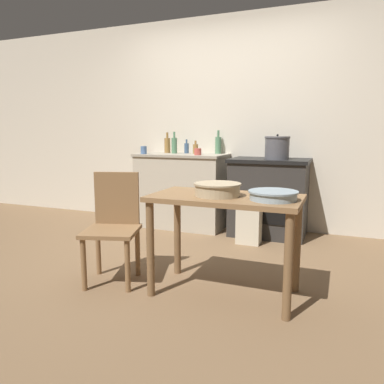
# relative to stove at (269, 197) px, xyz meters

# --- Properties ---
(ground_plane) EXTENTS (14.00, 14.00, 0.00)m
(ground_plane) POSITION_rel_stove_xyz_m (-0.60, -1.27, -0.44)
(ground_plane) COLOR brown
(wall_back) EXTENTS (8.00, 0.07, 2.55)m
(wall_back) POSITION_rel_stove_xyz_m (-0.60, 0.32, 0.84)
(wall_back) COLOR beige
(wall_back) RESTS_ON ground_plane
(counter_cabinet) EXTENTS (1.09, 0.59, 0.90)m
(counter_cabinet) POSITION_rel_stove_xyz_m (-1.08, 0.00, 0.01)
(counter_cabinet) COLOR #B2A893
(counter_cabinet) RESTS_ON ground_plane
(stove) EXTENTS (0.87, 0.60, 0.87)m
(stove) POSITION_rel_stove_xyz_m (0.00, 0.00, 0.00)
(stove) COLOR #2D2B28
(stove) RESTS_ON ground_plane
(work_table) EXTENTS (1.05, 0.56, 0.73)m
(work_table) POSITION_rel_stove_xyz_m (0.00, -1.71, 0.16)
(work_table) COLOR olive
(work_table) RESTS_ON ground_plane
(chair) EXTENTS (0.50, 0.50, 0.85)m
(chair) POSITION_rel_stove_xyz_m (-0.89, -1.78, 0.02)
(chair) COLOR olive
(chair) RESTS_ON ground_plane
(flour_sack) EXTENTS (0.25, 0.17, 0.40)m
(flour_sack) POSITION_rel_stove_xyz_m (-0.12, -0.42, -0.24)
(flour_sack) COLOR beige
(flour_sack) RESTS_ON ground_plane
(stock_pot) EXTENTS (0.27, 0.27, 0.27)m
(stock_pot) POSITION_rel_stove_xyz_m (0.09, -0.07, 0.56)
(stock_pot) COLOR #4C4C51
(stock_pot) RESTS_ON stove
(mixing_bowl_large) EXTENTS (0.33, 0.33, 0.09)m
(mixing_bowl_large) POSITION_rel_stove_xyz_m (-0.05, -1.74, 0.34)
(mixing_bowl_large) COLOR tan
(mixing_bowl_large) RESTS_ON work_table
(mixing_bowl_small) EXTENTS (0.33, 0.33, 0.06)m
(mixing_bowl_small) POSITION_rel_stove_xyz_m (0.34, -1.76, 0.32)
(mixing_bowl_small) COLOR #93A8B2
(mixing_bowl_small) RESTS_ON work_table
(bottle_far_left) EXTENTS (0.07, 0.07, 0.28)m
(bottle_far_left) POSITION_rel_stove_xyz_m (-0.68, 0.20, 0.57)
(bottle_far_left) COLOR #517F5B
(bottle_far_left) RESTS_ON counter_cabinet
(bottle_left) EXTENTS (0.07, 0.07, 0.16)m
(bottle_left) POSITION_rel_stove_xyz_m (-0.94, 0.10, 0.53)
(bottle_left) COLOR olive
(bottle_left) RESTS_ON counter_cabinet
(bottle_mid_left) EXTENTS (0.06, 0.06, 0.17)m
(bottle_mid_left) POSITION_rel_stove_xyz_m (-1.07, 0.15, 0.53)
(bottle_mid_left) COLOR #3D5675
(bottle_mid_left) RESTS_ON counter_cabinet
(bottle_center_left) EXTENTS (0.07, 0.07, 0.27)m
(bottle_center_left) POSITION_rel_stove_xyz_m (-1.20, 0.06, 0.57)
(bottle_center_left) COLOR #517F5B
(bottle_center_left) RESTS_ON counter_cabinet
(bottle_center) EXTENTS (0.08, 0.08, 0.26)m
(bottle_center) POSITION_rel_stove_xyz_m (-1.34, 0.15, 0.57)
(bottle_center) COLOR olive
(bottle_center) RESTS_ON counter_cabinet
(cup_center_right) EXTENTS (0.07, 0.07, 0.09)m
(cup_center_right) POSITION_rel_stove_xyz_m (-1.49, -0.20, 0.51)
(cup_center_right) COLOR #4C6B99
(cup_center_right) RESTS_ON counter_cabinet
(cup_mid_right) EXTENTS (0.08, 0.08, 0.08)m
(cup_mid_right) POSITION_rel_stove_xyz_m (-0.81, -0.14, 0.50)
(cup_mid_right) COLOR #B74C42
(cup_mid_right) RESTS_ON counter_cabinet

